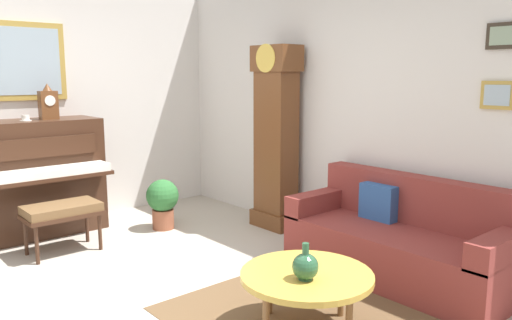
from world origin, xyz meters
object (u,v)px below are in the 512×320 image
at_px(couch, 400,241).
at_px(teacup, 26,119).
at_px(grandfather_clock, 276,142).
at_px(piano_bench, 62,212).
at_px(green_jug, 305,266).
at_px(coffee_table, 307,277).
at_px(piano, 31,178).
at_px(potted_plant, 163,201).
at_px(mantel_clock, 48,103).

xyz_separation_m(couch, teacup, (-3.17, -2.02, 0.95)).
bearing_deg(grandfather_clock, teacup, -122.98).
relative_size(piano_bench, green_jug, 2.92).
xyz_separation_m(couch, green_jug, (0.22, -1.40, 0.20)).
distance_m(grandfather_clock, coffee_table, 2.48).
relative_size(grandfather_clock, couch, 1.07).
bearing_deg(piano, coffee_table, 11.51).
height_order(teacup, green_jug, teacup).
relative_size(piano_bench, potted_plant, 1.25).
relative_size(mantel_clock, potted_plant, 0.68).
relative_size(couch, coffee_table, 2.16).
xyz_separation_m(grandfather_clock, coffee_table, (1.89, -1.49, -0.57)).
relative_size(piano, teacup, 12.41).
height_order(piano_bench, green_jug, green_jug).
distance_m(couch, coffee_table, 1.32).
height_order(piano, coffee_table, piano).
xyz_separation_m(mantel_clock, green_jug, (3.44, 0.37, -0.90)).
relative_size(piano, couch, 0.76).
relative_size(piano_bench, grandfather_clock, 0.34).
relative_size(couch, potted_plant, 3.39).
distance_m(grandfather_clock, teacup, 2.64).
bearing_deg(teacup, piano, 159.02).
xyz_separation_m(teacup, potted_plant, (0.66, 1.19, -0.94)).
height_order(mantel_clock, potted_plant, mantel_clock).
bearing_deg(piano_bench, grandfather_clock, 71.40).
distance_m(teacup, green_jug, 3.53).
bearing_deg(couch, potted_plant, -161.66).
bearing_deg(teacup, piano_bench, 4.82).
height_order(piano_bench, teacup, teacup).
relative_size(piano, grandfather_clock, 0.71).
distance_m(grandfather_clock, couch, 1.87).
xyz_separation_m(piano, potted_plant, (0.72, 1.17, -0.30)).
height_order(piano_bench, coffee_table, piano_bench).
relative_size(teacup, potted_plant, 0.21).
height_order(piano, teacup, teacup).
height_order(coffee_table, mantel_clock, mantel_clock).
distance_m(coffee_table, teacup, 3.50).
xyz_separation_m(grandfather_clock, couch, (1.75, -0.18, -0.65)).
bearing_deg(green_jug, coffee_table, 128.42).
height_order(piano_bench, mantel_clock, mantel_clock).
relative_size(piano, potted_plant, 2.57).
bearing_deg(green_jug, grandfather_clock, 141.24).
xyz_separation_m(teacup, green_jug, (3.39, 0.62, -0.75)).
height_order(grandfather_clock, couch, grandfather_clock).
bearing_deg(piano, mantel_clock, 89.35).
relative_size(mantel_clock, teacup, 3.28).
bearing_deg(piano_bench, piano, -177.20).
bearing_deg(piano, teacup, -20.98).
relative_size(grandfather_clock, potted_plant, 3.62).
bearing_deg(potted_plant, teacup, -119.20).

